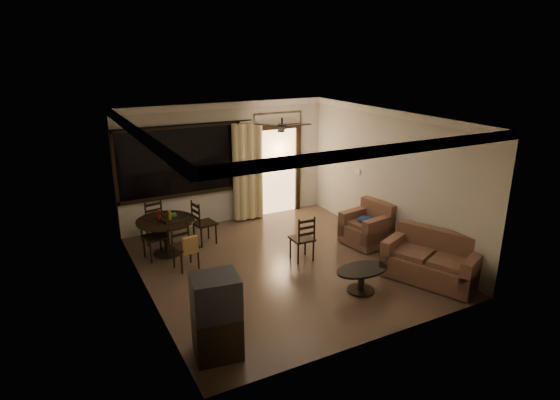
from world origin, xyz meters
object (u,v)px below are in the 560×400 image
dining_chair_north (152,229)px  sofa (433,261)px  dining_table (166,227)px  dining_chair_west (156,245)px  coffee_table (362,276)px  tv_cabinet (217,316)px  dining_chair_east (204,231)px  dining_chair_south (186,253)px  side_chair (302,247)px  armchair (369,227)px

dining_chair_north → sofa: (4.01, -4.04, 0.06)m
dining_table → dining_chair_west: 0.40m
dining_chair_north → coffee_table: (2.63, -3.81, -0.00)m
dining_chair_west → tv_cabinet: tv_cabinet is taller
tv_cabinet → coffee_table: 2.82m
dining_chair_east → dining_chair_south: 1.20m
dining_chair_west → coffee_table: 4.03m
dining_chair_west → sofa: size_ratio=0.53×
dining_chair_west → side_chair: (2.49, -1.39, -0.01)m
dining_chair_west → tv_cabinet: 3.45m
dining_chair_north → coffee_table: dining_chair_north is taller
dining_chair_north → side_chair: bearing=127.2°
side_chair → dining_chair_south: bearing=-15.7°
sofa → armchair: armchair is taller
dining_table → coffee_table: 3.97m
armchair → side_chair: size_ratio=1.06×
sofa → armchair: bearing=66.3°
dining_chair_south → dining_table: bearing=89.9°
dining_chair_east → coffee_table: 3.61m
dining_chair_east → dining_chair_north: bearing=48.2°
tv_cabinet → dining_chair_north: bearing=96.7°
dining_chair_east → dining_chair_north: same height
dining_chair_south → sofa: dining_chair_south is taller
tv_cabinet → sofa: size_ratio=0.65×
dining_chair_south → dining_chair_east: bearing=45.7°
sofa → dining_chair_south: bearing=123.3°
dining_chair_south → tv_cabinet: size_ratio=0.81×
dining_chair_east → side_chair: dining_chair_east is taller
dining_chair_west → sofa: dining_chair_west is taller
dining_table → dining_chair_east: bearing=8.9°
dining_chair_east → sofa: (3.06, -3.43, 0.06)m
dining_chair_south → side_chair: 2.22m
dining_chair_west → coffee_table: size_ratio=1.00×
tv_cabinet → side_chair: 3.24m
sofa → side_chair: (-1.65, 1.77, -0.06)m
dining_table → tv_cabinet: tv_cabinet is taller
side_chair → coffee_table: bearing=101.7°
dining_chair_south → dining_chair_west: bearing=109.0°
tv_cabinet → side_chair: tv_cabinet is taller
coffee_table → side_chair: side_chair is taller
dining_table → side_chair: (2.24, -1.53, -0.29)m
coffee_table → side_chair: bearing=99.6°
dining_chair_west → side_chair: 2.86m
dining_table → sofa: bearing=-40.3°
tv_cabinet → sofa: bearing=12.2°
sofa → side_chair: side_chair is taller
sofa → coffee_table: bearing=147.1°
tv_cabinet → side_chair: size_ratio=1.26×
dining_chair_west → dining_chair_north: (0.12, 0.87, 0.00)m
dining_chair_south → coffee_table: size_ratio=1.00×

